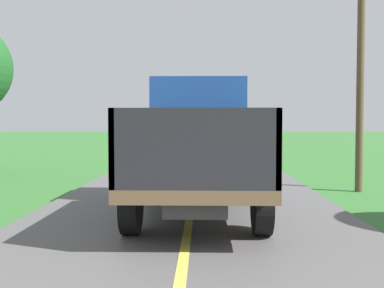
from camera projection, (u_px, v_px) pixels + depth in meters
The scene contains 2 objects.
banana_truck_near at pixel (198, 142), 9.98m from camera, with size 2.38×5.82×2.80m.
utility_pole_roadside at pixel (361, 37), 12.70m from camera, with size 1.77×0.20×7.85m.
Camera 1 is at (0.26, -0.20, 1.88)m, focal length 44.15 mm.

